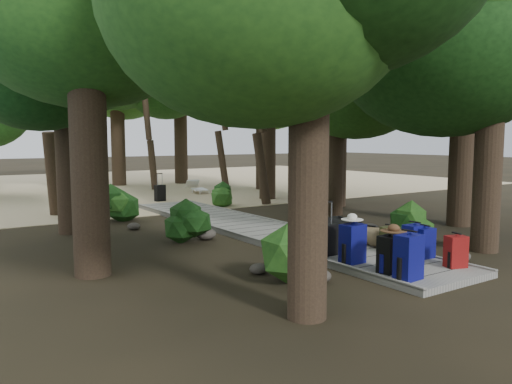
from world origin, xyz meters
TOP-DOWN VIEW (x-y plane):
  - ground at (0.00, 0.00)m, footprint 120.00×120.00m
  - sand_beach at (0.00, 16.00)m, footprint 40.00×22.00m
  - boardwalk at (0.00, 1.00)m, footprint 2.00×12.00m
  - backpack_left_a at (-0.70, -4.47)m, footprint 0.46×0.34m
  - backpack_left_b at (-0.63, -4.00)m, footprint 0.42×0.32m
  - backpack_left_c at (-0.67, -3.17)m, footprint 0.45×0.34m
  - backpack_left_d at (-0.78, -1.89)m, footprint 0.37×0.29m
  - backpack_right_a at (0.63, -4.42)m, footprint 0.41×0.34m
  - backpack_right_b at (0.76, -3.65)m, footprint 0.37×0.27m
  - backpack_right_c at (0.65, -3.50)m, footprint 0.41×0.30m
  - backpack_right_d at (0.72, -2.83)m, footprint 0.36×0.26m
  - duffel_right_khaki at (0.80, -2.18)m, footprint 0.57×0.68m
  - duffel_right_black at (0.75, -1.39)m, footprint 0.68×0.86m
  - suitcase_on_boardwalk at (-0.65, -2.46)m, footprint 0.41×0.24m
  - lone_suitcase_on_sand at (0.39, 8.30)m, footprint 0.43×0.29m
  - hat_brown at (-0.56, -4.02)m, footprint 0.45×0.45m
  - hat_white at (-0.67, -3.14)m, footprint 0.40×0.40m
  - kayak at (-2.99, 9.48)m, footprint 1.45×3.04m
  - sun_lounger at (3.00, 10.05)m, footprint 1.02×1.84m
  - tree_right_a at (2.75, -3.66)m, footprint 4.90×4.90m
  - tree_right_b at (5.19, -1.40)m, footprint 5.47×5.47m
  - tree_right_c at (3.68, 2.05)m, footprint 4.56×4.56m
  - tree_right_d at (5.08, 3.58)m, footprint 6.62×6.62m
  - tree_right_e at (4.33, 6.68)m, footprint 5.19×5.19m
  - tree_right_f at (6.35, 10.00)m, footprint 4.89×4.89m
  - tree_left_a at (-2.99, -4.66)m, footprint 4.55×4.55m
  - tree_left_b at (-4.77, -0.93)m, footprint 5.01×5.01m
  - tree_left_c at (-4.16, 3.42)m, footprint 4.13×4.13m
  - tree_back_a at (-1.38, 15.09)m, footprint 5.14×5.14m
  - tree_back_b at (1.32, 15.85)m, footprint 5.76×5.76m
  - tree_back_c at (4.55, 15.17)m, footprint 5.60×5.60m
  - palm_right_a at (3.44, 5.57)m, footprint 4.64×4.64m
  - palm_right_b at (4.58, 10.68)m, footprint 4.35×4.35m
  - palm_right_c at (2.23, 12.90)m, footprint 4.46×4.46m
  - palm_left_a at (-4.02, 6.77)m, footprint 4.95×4.95m
  - rock_left_a at (-1.76, -3.50)m, footprint 0.41×0.37m
  - rock_left_b at (-2.29, -2.48)m, footprint 0.34×0.31m
  - rock_left_c at (-1.63, 0.75)m, footprint 0.49×0.44m
  - rock_left_d at (-2.60, 2.99)m, footprint 0.34×0.31m
  - rock_right_a at (1.53, -3.94)m, footprint 0.38×0.34m
  - rock_right_b at (2.23, -0.87)m, footprint 0.47×0.42m
  - rock_right_c at (2.00, 1.10)m, footprint 0.34×0.31m
  - shrub_left_a at (-2.19, -3.22)m, footprint 1.13×1.13m
  - shrub_left_b at (-2.18, 0.72)m, footprint 1.03×1.03m
  - shrub_left_c at (-2.48, 4.60)m, footprint 1.14×1.14m
  - shrub_right_a at (2.03, -2.28)m, footprint 0.99×0.99m
  - shrub_right_b at (2.57, 1.83)m, footprint 1.20×1.20m
  - shrub_right_c at (1.66, 5.80)m, footprint 0.87×0.87m

SIDE VIEW (x-z plane):
  - ground at x=0.00m, z-range 0.00..0.00m
  - sand_beach at x=0.00m, z-range 0.00..0.02m
  - boardwalk at x=0.00m, z-range 0.00..0.12m
  - rock_left_d at x=-2.60m, z-range 0.00..0.19m
  - rock_right_c at x=2.00m, z-range 0.00..0.19m
  - rock_left_b at x=-2.29m, z-range 0.00..0.19m
  - rock_right_a at x=1.53m, z-range 0.00..0.21m
  - rock_left_a at x=-1.76m, z-range 0.00..0.23m
  - rock_right_b at x=2.23m, z-range 0.00..0.26m
  - rock_left_c at x=-1.63m, z-range 0.00..0.27m
  - kayak at x=-2.99m, z-range 0.02..0.32m
  - sun_lounger at x=3.00m, z-range 0.02..0.58m
  - duffel_right_khaki at x=0.80m, z-range 0.12..0.50m
  - lone_suitcase_on_sand at x=0.39m, z-range 0.02..0.64m
  - duffel_right_black at x=0.75m, z-range 0.12..0.59m
  - backpack_left_d at x=-0.78m, z-range 0.12..0.64m
  - backpack_right_d at x=0.72m, z-range 0.12..0.66m
  - shrub_right_c at x=1.66m, z-range 0.00..0.78m
  - suitcase_on_boardwalk at x=-0.65m, z-range 0.12..0.73m
  - backpack_right_a at x=0.63m, z-range 0.12..0.75m
  - backpack_right_b at x=0.76m, z-range 0.12..0.76m
  - shrub_right_a at x=2.03m, z-range 0.00..0.89m
  - shrub_left_b at x=-2.18m, z-range 0.00..0.93m
  - backpack_right_c at x=0.65m, z-range 0.12..0.82m
  - backpack_left_b at x=-0.63m, z-range 0.12..0.83m
  - shrub_left_a at x=-2.19m, z-range 0.00..1.02m
  - shrub_left_c at x=-2.48m, z-range 0.00..1.02m
  - backpack_left_c at x=-0.67m, z-range 0.12..0.92m
  - backpack_left_a at x=-0.70m, z-range 0.12..0.94m
  - shrub_right_b at x=2.57m, z-range 0.00..1.08m
  - hat_brown at x=-0.56m, z-range 0.83..0.96m
  - hat_white at x=-0.67m, z-range 0.92..1.05m
  - palm_right_c at x=2.23m, z-range 0.00..7.09m
  - tree_left_c at x=-4.16m, z-range 0.00..7.18m
  - tree_left_a at x=-2.99m, z-range 0.00..7.58m
  - palm_left_a at x=-4.02m, z-range 0.00..7.88m
  - tree_right_c at x=3.68m, z-range 0.00..7.90m
  - palm_right_a at x=3.44m, z-range 0.00..7.90m
  - tree_right_a at x=2.75m, z-range 0.00..8.16m
  - palm_right_b at x=4.58m, z-range 0.00..8.40m
  - tree_right_f at x=6.35m, z-range 0.00..8.73m
  - tree_back_a at x=-1.38m, z-range 0.00..8.90m
  - tree_left_b at x=-4.77m, z-range 0.00..9.01m
  - tree_right_e at x=4.33m, z-range 0.00..9.35m
  - tree_right_b at x=5.19m, z-range 0.00..9.77m
  - tree_back_c at x=4.55m, z-range 0.00..10.09m
  - tree_back_b at x=1.32m, z-range 0.00..10.28m
  - tree_right_d at x=5.08m, z-range 0.00..12.14m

